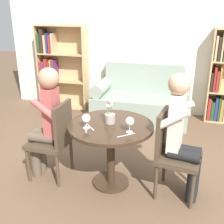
% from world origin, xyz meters
% --- Properties ---
extents(ground_plane, '(16.00, 16.00, 0.00)m').
position_xyz_m(ground_plane, '(0.00, 0.00, 0.00)').
color(ground_plane, brown).
extents(back_wall, '(5.20, 0.05, 2.70)m').
position_xyz_m(back_wall, '(0.00, 2.41, 1.35)').
color(back_wall, silver).
rests_on(back_wall, ground_plane).
extents(round_table, '(0.89, 0.89, 0.71)m').
position_xyz_m(round_table, '(0.00, 0.00, 0.56)').
color(round_table, '#382619').
rests_on(round_table, ground_plane).
extents(couch, '(1.59, 0.80, 0.92)m').
position_xyz_m(couch, '(0.00, 1.98, 0.31)').
color(couch, gray).
rests_on(couch, ground_plane).
extents(bookshelf_left, '(0.93, 0.28, 1.53)m').
position_xyz_m(bookshelf_left, '(-1.66, 2.25, 0.76)').
color(bookshelf_left, tan).
rests_on(bookshelf_left, ground_plane).
extents(chair_left, '(0.43, 0.43, 0.90)m').
position_xyz_m(chair_left, '(-0.64, -0.03, 0.49)').
color(chair_left, '#473828').
rests_on(chair_left, ground_plane).
extents(chair_right, '(0.48, 0.48, 0.90)m').
position_xyz_m(chair_right, '(0.64, 0.01, 0.49)').
color(chair_right, '#473828').
rests_on(chair_right, ground_plane).
extents(person_left, '(0.42, 0.35, 1.27)m').
position_xyz_m(person_left, '(-0.72, -0.02, 0.70)').
color(person_left, brown).
rests_on(person_left, ground_plane).
extents(person_right, '(0.45, 0.38, 1.29)m').
position_xyz_m(person_right, '(0.72, -0.01, 0.69)').
color(person_right, black).
rests_on(person_right, ground_plane).
extents(wine_glass_left, '(0.09, 0.09, 0.15)m').
position_xyz_m(wine_glass_left, '(-0.21, -0.15, 0.81)').
color(wine_glass_left, white).
rests_on(wine_glass_left, round_table).
extents(wine_glass_right, '(0.09, 0.09, 0.16)m').
position_xyz_m(wine_glass_right, '(0.22, -0.13, 0.82)').
color(wine_glass_right, white).
rests_on(wine_glass_right, round_table).
extents(flower_vase, '(0.11, 0.11, 0.25)m').
position_xyz_m(flower_vase, '(-0.02, 0.05, 0.78)').
color(flower_vase, '#9E9384').
rests_on(flower_vase, round_table).
extents(knife_left_setting, '(0.15, 0.13, 0.00)m').
position_xyz_m(knife_left_setting, '(0.21, -0.21, 0.71)').
color(knife_left_setting, silver).
rests_on(knife_left_setting, round_table).
extents(fork_left_setting, '(0.14, 0.15, 0.00)m').
position_xyz_m(fork_left_setting, '(-0.19, -0.11, 0.71)').
color(fork_left_setting, silver).
rests_on(fork_left_setting, round_table).
extents(knife_right_setting, '(0.09, 0.18, 0.00)m').
position_xyz_m(knife_right_setting, '(-0.21, -0.16, 0.71)').
color(knife_right_setting, silver).
rests_on(knife_right_setting, round_table).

